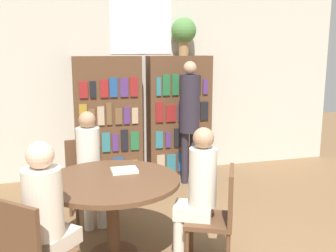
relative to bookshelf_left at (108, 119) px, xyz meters
name	(u,v)px	position (x,y,z in m)	size (l,w,h in m)	color
wall_back	(141,74)	(0.53, 0.19, 0.62)	(6.40, 0.07, 3.00)	beige
bookshelf_left	(108,119)	(0.00, 0.00, 0.00)	(0.94, 0.34, 1.77)	brown
bookshelf_right	(179,116)	(1.06, 0.00, 0.00)	(0.94, 0.34, 1.77)	brown
flower_vase	(184,32)	(1.13, 0.00, 1.23)	(0.36, 0.36, 0.54)	#997047
reading_table	(112,192)	(-0.26, -2.23, -0.27)	(1.22, 1.22, 0.74)	brown
chair_near_camera	(31,252)	(-0.92, -2.91, -0.39)	(0.57, 0.57, 0.88)	brown
chair_left_side	(86,175)	(-0.42, -1.30, -0.39)	(0.46, 0.46, 0.88)	brown
chair_far_side	(218,213)	(0.59, -2.65, -0.39)	(0.54, 0.54, 0.88)	brown
seated_reader_left	(90,162)	(-0.39, -1.48, -0.19)	(0.30, 0.38, 1.23)	beige
seated_reader_right	(197,190)	(0.43, -2.57, -0.20)	(0.39, 0.35, 1.23)	beige
seated_reader_back	(48,213)	(-0.79, -2.78, -0.17)	(0.42, 0.42, 1.25)	beige
librarian_standing	(190,111)	(1.06, -0.50, 0.15)	(0.28, 0.55, 1.71)	#28232D
open_book_on_table	(124,170)	(-0.12, -2.06, -0.13)	(0.24, 0.18, 0.03)	silver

